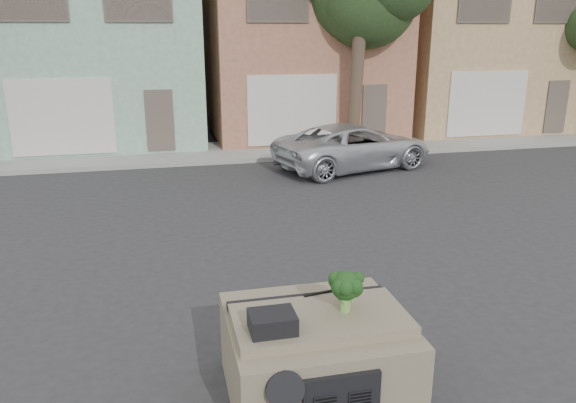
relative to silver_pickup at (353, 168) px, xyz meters
name	(u,v)px	position (x,y,z in m)	size (l,w,h in m)	color
ground_plane	(267,286)	(-4.19, -7.57, 0.00)	(120.00, 120.00, 0.00)	#303033
sidewalk	(208,153)	(-4.19, 2.93, 0.07)	(40.00, 3.00, 0.15)	gray
townhouse_mint	(101,39)	(-7.69, 6.93, 3.77)	(7.20, 8.20, 7.55)	#90B89E
townhouse_tan	(295,38)	(-0.19, 6.93, 3.77)	(7.20, 8.20, 7.55)	#A96C51
townhouse_beige	(463,38)	(7.31, 6.93, 3.77)	(7.20, 8.20, 7.55)	tan
silver_pickup	(353,168)	(0.00, 0.00, 0.00)	(2.28, 4.95, 1.38)	silver
tree_near	(358,25)	(0.81, 2.23, 4.25)	(4.40, 4.00, 8.50)	#28401E
car_dashboard	(316,353)	(-4.19, -10.57, 0.56)	(2.00, 1.80, 1.12)	#7A6F57
instrument_hump	(272,322)	(-4.77, -10.92, 1.22)	(0.48, 0.38, 0.20)	black
wiper_arm	(331,291)	(-3.91, -10.19, 1.13)	(0.70, 0.03, 0.02)	black
broccoli	(346,291)	(-3.90, -10.68, 1.36)	(0.40, 0.40, 0.49)	#153311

